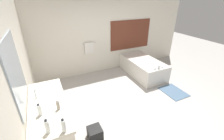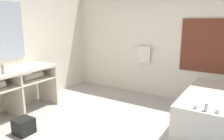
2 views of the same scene
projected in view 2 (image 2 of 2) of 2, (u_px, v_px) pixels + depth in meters
ground_plane at (104, 135)px, 3.50m from camera, size 16.00×16.00×0.00m
wall_back_with_blinds at (160, 40)px, 5.00m from camera, size 7.40×0.13×2.70m
wall_left_with_mirror at (11, 43)px, 4.34m from camera, size 0.08×7.40×2.70m
vanity_counter at (13, 82)px, 4.09m from camera, size 0.65×1.69×0.89m
sink_faucet at (17, 62)px, 4.30m from camera, size 0.09×0.04×0.18m
bathtub at (213, 108)px, 3.75m from camera, size 0.93×1.84×0.69m
soap_dispenser at (3, 69)px, 3.70m from camera, size 0.06×0.06×0.19m
waste_bin at (24, 126)px, 3.51m from camera, size 0.28×0.28×0.25m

